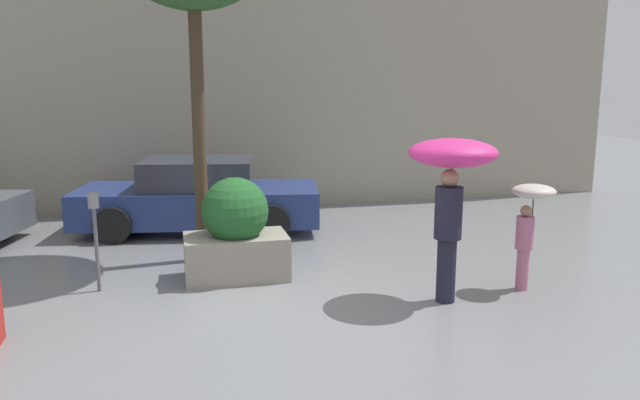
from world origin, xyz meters
The scene contains 7 objects.
ground_plane centered at (0.00, 0.00, 0.00)m, with size 40.00×40.00×0.00m, color slate.
building_facade centered at (0.00, 6.50, 3.00)m, with size 18.00×0.30×6.00m.
planter_box centered at (-0.38, 1.52, 0.65)m, with size 1.43×0.93×1.43m.
person_adult centered at (2.15, 0.04, 1.64)m, with size 1.10×1.10×2.05m.
person_child centered at (3.33, 0.14, 1.03)m, with size 0.57×0.57×1.42m.
parked_car_near centered at (-0.75, 4.54, 0.61)m, with size 4.59×2.49×1.33m.
parking_meter centered at (-2.21, 1.37, 0.95)m, with size 0.14×0.14×1.33m.
Camera 1 is at (-1.20, -6.98, 2.76)m, focal length 35.00 mm.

